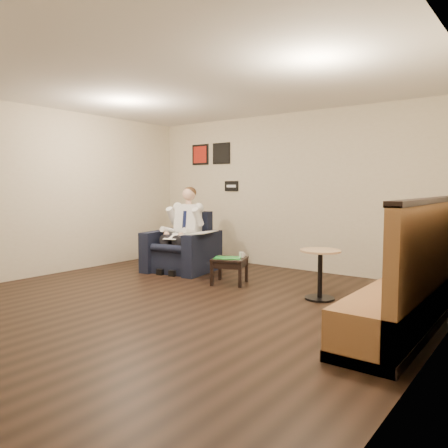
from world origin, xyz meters
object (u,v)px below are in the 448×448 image
Objects in this scene: seated_man at (177,232)px; cafe_table at (320,275)px; side_table at (230,271)px; smartphone at (235,256)px; green_folder at (228,258)px; coffee_mug at (241,255)px; banquette at (404,265)px; armchair at (182,242)px.

seated_man reaches higher than cafe_table.
smartphone is at bearing 93.82° from side_table.
coffee_mug is at bearing 54.86° from green_folder.
cafe_table reaches higher than smartphone.
green_folder is at bearing -125.14° from side_table.
seated_man is 16.86× the size of coffee_mug.
coffee_mug is 0.13× the size of cafe_table.
seated_man is at bearing 168.19° from banquette.
smartphone is (-0.12, -0.01, -0.04)m from coffee_mug.
seated_man is (0.02, -0.13, 0.19)m from armchair.
smartphone is at bearing 87.21° from green_folder.
banquette is (3.98, -0.83, -0.03)m from seated_man.
banquette is (2.72, -0.79, 0.27)m from smartphone.
smartphone is at bearing 163.84° from banquette.
cafe_table is (1.52, -0.18, -0.07)m from smartphone.
seated_man is 4.06m from banquette.
smartphone is (-0.01, 0.15, 0.20)m from side_table.
green_folder is at bearing -19.57° from seated_man.
banquette is at bearing -17.04° from coffee_mug.
banquette is 1.39m from cafe_table.
side_table is (1.27, -0.19, -0.51)m from seated_man.
seated_man is 1.41m from coffee_mug.
armchair is 4.12m from banquette.
cafe_table is (1.52, -0.01, -0.07)m from green_folder.
coffee_mug is 1.41m from cafe_table.
armchair is at bearing 172.66° from cafe_table.
green_folder is at bearing -103.96° from smartphone.
side_table is at bearing 178.68° from cafe_table.
armchair is 0.75× the size of seated_man.
cafe_table reaches higher than coffee_mug.
cafe_table is (-1.20, 0.60, -0.35)m from banquette.
green_folder is at bearing -125.14° from coffee_mug.
armchair is 0.23m from seated_man.
cafe_table is at bearing -18.06° from smartphone.
banquette reaches higher than cafe_table.
seated_man is at bearing 178.53° from coffee_mug.
smartphone is at bearing -175.93° from coffee_mug.
side_table is 0.18× the size of banquette.
smartphone is (0.01, 0.17, -0.00)m from green_folder.
armchair reaches higher than side_table.
coffee_mug is (0.11, 0.16, 0.24)m from side_table.
seated_man is 11.44× the size of smartphone.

